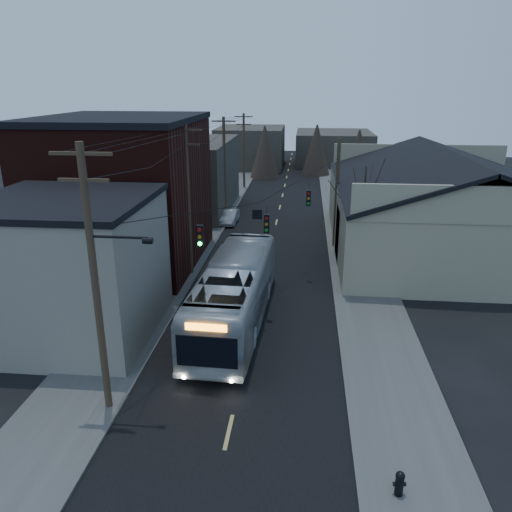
% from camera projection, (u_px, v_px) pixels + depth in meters
% --- Properties ---
extents(ground, '(160.00, 160.00, 0.00)m').
position_uv_depth(ground, '(220.00, 471.00, 16.74)').
color(ground, black).
rests_on(ground, ground).
extents(road_surface, '(9.00, 110.00, 0.02)m').
position_uv_depth(road_surface, '(275.00, 228.00, 44.95)').
color(road_surface, black).
rests_on(road_surface, ground).
extents(sidewalk_left, '(4.00, 110.00, 0.12)m').
position_uv_depth(sidewalk_left, '(204.00, 225.00, 45.54)').
color(sidewalk_left, '#474744').
rests_on(sidewalk_left, ground).
extents(sidewalk_right, '(4.00, 110.00, 0.12)m').
position_uv_depth(sidewalk_right, '(348.00, 229.00, 44.33)').
color(sidewalk_right, '#474744').
rests_on(sidewalk_right, ground).
extents(building_clapboard, '(8.00, 8.00, 7.00)m').
position_uv_depth(building_clapboard, '(70.00, 270.00, 24.89)').
color(building_clapboard, '#6F675C').
rests_on(building_clapboard, ground).
extents(building_brick, '(10.00, 12.00, 10.00)m').
position_uv_depth(building_brick, '(124.00, 194.00, 34.84)').
color(building_brick, black).
rests_on(building_brick, ground).
extents(building_left_far, '(9.00, 14.00, 7.00)m').
position_uv_depth(building_left_far, '(185.00, 176.00, 50.33)').
color(building_left_far, '#38332D').
rests_on(building_left_far, ground).
extents(warehouse, '(16.16, 20.60, 7.73)m').
position_uv_depth(warehouse, '(441.00, 216.00, 38.16)').
color(warehouse, gray).
rests_on(warehouse, ground).
extents(building_far_left, '(10.00, 12.00, 6.00)m').
position_uv_depth(building_far_left, '(251.00, 147.00, 77.44)').
color(building_far_left, '#38332D').
rests_on(building_far_left, ground).
extents(building_far_right, '(12.00, 14.00, 5.00)m').
position_uv_depth(building_far_right, '(333.00, 147.00, 81.10)').
color(building_far_right, '#38332D').
rests_on(building_far_right, ground).
extents(bare_tree, '(0.40, 0.40, 7.20)m').
position_uv_depth(bare_tree, '(362.00, 220.00, 33.77)').
color(bare_tree, black).
rests_on(bare_tree, ground).
extents(utility_lines, '(11.24, 45.28, 10.50)m').
position_uv_depth(utility_lines, '(231.00, 185.00, 38.11)').
color(utility_lines, '#382B1E').
rests_on(utility_lines, ground).
extents(bus, '(3.52, 12.93, 3.57)m').
position_uv_depth(bus, '(234.00, 293.00, 26.50)').
color(bus, '#A4AAB0').
rests_on(bus, ground).
extents(parked_car, '(1.40, 3.79, 1.24)m').
position_uv_depth(parked_car, '(230.00, 217.00, 46.30)').
color(parked_car, '#96999D').
rests_on(parked_car, ground).
extents(fire_hydrant, '(0.41, 0.30, 0.86)m').
position_uv_depth(fire_hydrant, '(400.00, 482.00, 15.50)').
color(fire_hydrant, black).
rests_on(fire_hydrant, sidewalk_right).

